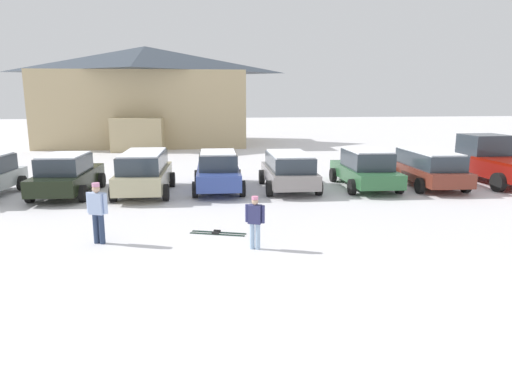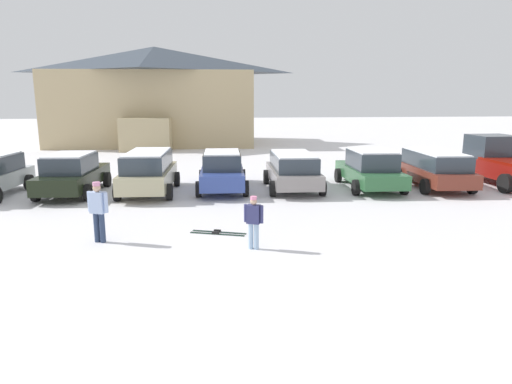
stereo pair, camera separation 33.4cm
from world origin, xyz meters
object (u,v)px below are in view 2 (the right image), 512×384
Objects in this scene: parked_black_sedan at (72,174)px; skier_adult_in_blue_parka at (98,209)px; pair_of_skis at (218,233)px; parked_beige_suv at (148,171)px; pickup_truck at (502,162)px; skier_teen_in_navy_coat at (254,219)px; parked_green_coupe at (370,169)px; ski_lodge at (156,95)px; parked_grey_wagon at (293,170)px; parked_blue_hatchback at (222,170)px; parked_maroon_van at (434,168)px.

parked_black_sedan is 7.10m from skier_adult_in_blue_parka.
parked_black_sedan is 8.45m from pair_of_skis.
pickup_truck reaches higher than parked_beige_suv.
skier_adult_in_blue_parka is (-0.58, -6.43, 0.01)m from parked_beige_suv.
pickup_truck reaches higher than skier_teen_in_navy_coat.
pair_of_skis is at bearing -138.43° from parked_green_coupe.
parked_beige_suv is at bearing -85.37° from ski_lodge.
parked_grey_wagon is at bearing 44.70° from skier_adult_in_blue_parka.
parked_blue_hatchback is at bearing 6.31° from parked_beige_suv.
parked_green_coupe reaches higher than parked_black_sedan.
parked_green_coupe is (6.35, -0.34, 0.01)m from parked_blue_hatchback.
pair_of_skis is (-0.89, 1.49, -0.77)m from skier_teen_in_navy_coat.
parked_beige_suv reaches higher than parked_blue_hatchback.
skier_adult_in_blue_parka is (-12.80, -6.33, 0.07)m from parked_maroon_van.
parked_blue_hatchback is at bearing 179.81° from pickup_truck.
parked_blue_hatchback is 6.36m from parked_green_coupe.
parked_beige_suv is 0.96× the size of parked_green_coupe.
pickup_truck is at bearing -50.03° from ski_lodge.
parked_blue_hatchback is (6.07, 0.12, 0.00)m from parked_black_sedan.
parked_maroon_van is (9.20, -0.43, 0.03)m from parked_blue_hatchback.
parked_beige_suv is 0.98× the size of parked_blue_hatchback.
parked_black_sedan is 3.31× the size of skier_teen_in_navy_coat.
ski_lodge is 25.45m from parked_maroon_van.
parked_grey_wagon is 9.64m from pickup_truck.
parked_blue_hatchback reaches higher than parked_black_sedan.
parked_grey_wagon is (2.99, -0.25, 0.02)m from parked_blue_hatchback.
parked_maroon_van reaches higher than skier_teen_in_navy_coat.
pickup_truck reaches higher than parked_black_sedan.
pickup_truck reaches higher than skier_adult_in_blue_parka.
parked_black_sedan is at bearing -178.91° from parked_blue_hatchback.
parked_black_sedan is 0.86× the size of pickup_truck.
parked_maroon_van is 0.90× the size of pickup_truck.
parked_beige_suv is 6.60m from pair_of_skis.
parked_grey_wagon is 7.95m from skier_teen_in_navy_coat.
skier_adult_in_blue_parka is (1.12, -27.41, -3.07)m from ski_lodge.
parked_grey_wagon is at bearing -0.84° from parked_black_sedan.
pair_of_skis is (-13.01, -6.27, -0.97)m from pickup_truck.
skier_adult_in_blue_parka is 3.37m from pair_of_skis.
parked_green_coupe is (3.36, -0.09, -0.01)m from parked_grey_wagon.
parked_beige_suv is (3.06, -0.22, 0.09)m from parked_black_sedan.
skier_adult_in_blue_parka is 4.24m from skier_teen_in_navy_coat.
parked_maroon_van is at bearing 40.28° from skier_teen_in_navy_coat.
pair_of_skis is at bearing -119.09° from parked_grey_wagon.
skier_adult_in_blue_parka is at bearing -147.14° from parked_green_coupe.
parked_black_sedan reaches higher than pair_of_skis.
skier_adult_in_blue_parka reaches higher than pair_of_skis.
pair_of_skis is at bearing -93.49° from parked_blue_hatchback.
ski_lodge is at bearing 102.86° from parked_blue_hatchback.
parked_green_coupe reaches higher than skier_adult_in_blue_parka.
parked_black_sedan is 2.87× the size of pair_of_skis.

